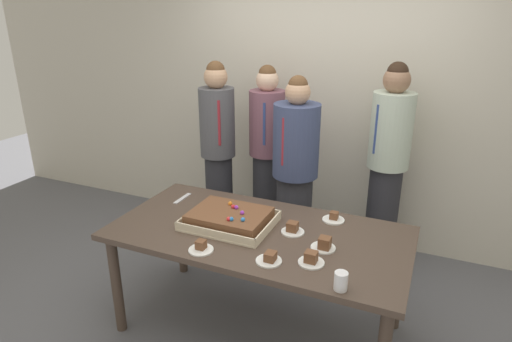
% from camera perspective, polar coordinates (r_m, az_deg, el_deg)
% --- Properties ---
extents(ground_plane, '(12.00, 12.00, 0.00)m').
position_cam_1_polar(ground_plane, '(3.26, 0.31, -19.95)').
color(ground_plane, '#5B5B60').
extents(interior_back_panel, '(8.00, 0.12, 3.00)m').
position_cam_1_polar(interior_back_panel, '(4.05, 9.56, 11.43)').
color(interior_back_panel, beige).
rests_on(interior_back_panel, ground_plane).
extents(party_table, '(1.92, 0.96, 0.77)m').
position_cam_1_polar(party_table, '(2.86, 0.34, -9.36)').
color(party_table, '#47382D').
rests_on(party_table, ground_plane).
extents(sheet_cake, '(0.57, 0.44, 0.12)m').
position_cam_1_polar(sheet_cake, '(2.88, -3.49, -6.25)').
color(sheet_cake, beige).
rests_on(sheet_cake, party_table).
extents(plated_slice_near_left, '(0.15, 0.15, 0.06)m').
position_cam_1_polar(plated_slice_near_left, '(2.99, 10.23, -6.16)').
color(plated_slice_near_left, white).
rests_on(plated_slice_near_left, party_table).
extents(plated_slice_near_right, '(0.15, 0.15, 0.07)m').
position_cam_1_polar(plated_slice_near_right, '(2.80, 4.86, -7.66)').
color(plated_slice_near_right, white).
rests_on(plated_slice_near_right, party_table).
extents(plated_slice_far_left, '(0.15, 0.15, 0.08)m').
position_cam_1_polar(plated_slice_far_left, '(2.64, 8.99, -9.63)').
color(plated_slice_far_left, white).
rests_on(plated_slice_far_left, party_table).
extents(plated_slice_far_right, '(0.15, 0.15, 0.07)m').
position_cam_1_polar(plated_slice_far_right, '(2.49, 7.31, -11.53)').
color(plated_slice_far_right, white).
rests_on(plated_slice_far_right, party_table).
extents(plated_slice_center_front, '(0.15, 0.15, 0.06)m').
position_cam_1_polar(plated_slice_center_front, '(2.62, -7.30, -10.03)').
color(plated_slice_center_front, white).
rests_on(plated_slice_center_front, party_table).
extents(plated_slice_center_back, '(0.15, 0.15, 0.06)m').
position_cam_1_polar(plated_slice_center_back, '(2.49, 1.80, -11.53)').
color(plated_slice_center_back, white).
rests_on(plated_slice_center_back, party_table).
extents(drink_cup_nearest, '(0.07, 0.07, 0.10)m').
position_cam_1_polar(drink_cup_nearest, '(2.30, 11.17, -14.10)').
color(drink_cup_nearest, white).
rests_on(drink_cup_nearest, party_table).
extents(cake_server_utensil, '(0.03, 0.20, 0.01)m').
position_cam_1_polar(cake_server_utensil, '(3.32, -9.71, -3.59)').
color(cake_server_utensil, silver).
rests_on(cake_server_utensil, party_table).
extents(person_serving_front, '(0.33, 0.33, 1.76)m').
position_cam_1_polar(person_serving_front, '(3.71, 16.98, 0.73)').
color(person_serving_front, '#28282D').
rests_on(person_serving_front, ground_plane).
extents(person_green_shirt_behind, '(0.32, 0.32, 1.68)m').
position_cam_1_polar(person_green_shirt_behind, '(3.96, 1.42, 2.25)').
color(person_green_shirt_behind, '#28282D').
rests_on(person_green_shirt_behind, ground_plane).
extents(person_striped_tie_right, '(0.37, 0.37, 1.66)m').
position_cam_1_polar(person_striped_tie_right, '(3.51, 5.18, -0.68)').
color(person_striped_tie_right, '#28282D').
rests_on(person_striped_tie_right, ground_plane).
extents(person_far_right_suit, '(0.31, 0.31, 1.73)m').
position_cam_1_polar(person_far_right_suit, '(3.89, -5.03, 2.30)').
color(person_far_right_suit, '#28282D').
rests_on(person_far_right_suit, ground_plane).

